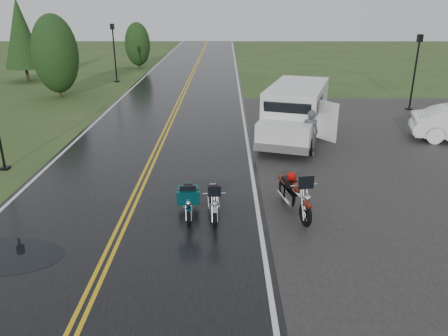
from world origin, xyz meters
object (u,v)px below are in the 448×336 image
motorcycle_teal (188,209)px  lamp_post_far_left (114,53)px  van_white (263,122)px  person_at_van (310,134)px  lamp_post_far_right (415,73)px  motorcycle_silver (215,210)px  motorcycle_red (306,205)px

motorcycle_teal → lamp_post_far_left: lamp_post_far_left is taller
van_white → person_at_van: van_white is taller
lamp_post_far_right → person_at_van: bearing=-131.9°
van_white → lamp_post_far_right: size_ratio=1.48×
motorcycle_silver → person_at_van: bearing=55.6°
motorcycle_silver → person_at_van: size_ratio=1.04×
van_white → lamp_post_far_left: bearing=138.7°
motorcycle_red → van_white: van_white is taller
motorcycle_teal → lamp_post_far_left: bearing=102.9°
van_white → person_at_van: 1.92m
motorcycle_red → motorcycle_silver: motorcycle_red is taller
motorcycle_teal → lamp_post_far_right: size_ratio=0.46×
person_at_van → lamp_post_far_left: size_ratio=0.43×
person_at_van → lamp_post_far_left: 20.86m
motorcycle_red → lamp_post_far_left: size_ratio=0.55×
motorcycle_teal → van_white: bearing=64.1°
motorcycle_silver → lamp_post_far_left: 24.65m
van_white → motorcycle_silver: bearing=-87.5°
motorcycle_teal → lamp_post_far_right: lamp_post_far_right is taller
van_white → lamp_post_far_left: lamp_post_far_left is taller
motorcycle_red → motorcycle_silver: size_ratio=1.22×
person_at_van → lamp_post_far_right: bearing=-129.9°
motorcycle_teal → van_white: 7.09m
motorcycle_silver → person_at_van: 7.00m
lamp_post_far_right → van_white: bearing=-140.6°
motorcycle_red → lamp_post_far_right: size_ratio=0.56×
person_at_van → lamp_post_far_right: size_ratio=0.45×
motorcycle_red → lamp_post_far_right: 16.31m
motorcycle_teal → motorcycle_red: bearing=-4.9°
motorcycle_red → motorcycle_silver: (-2.46, -0.07, -0.13)m
lamp_post_far_left → lamp_post_far_right: 21.01m
van_white → lamp_post_far_left: 19.33m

